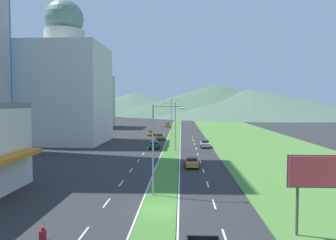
# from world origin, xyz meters

# --- Properties ---
(ground_plane) EXTENTS (600.00, 600.00, 0.00)m
(ground_plane) POSITION_xyz_m (0.00, 0.00, 0.00)
(ground_plane) COLOR #2D2D30
(grass_median) EXTENTS (3.20, 240.00, 0.06)m
(grass_median) POSITION_xyz_m (0.00, 60.00, 0.03)
(grass_median) COLOR #477F33
(grass_median) RESTS_ON ground_plane
(grass_verge_right) EXTENTS (24.00, 240.00, 0.06)m
(grass_verge_right) POSITION_xyz_m (20.60, 60.00, 0.03)
(grass_verge_right) COLOR #518438
(grass_verge_right) RESTS_ON ground_plane
(lane_dash_left_2) EXTENTS (0.16, 2.80, 0.01)m
(lane_dash_left_2) POSITION_xyz_m (-5.10, -5.43, 0.01)
(lane_dash_left_2) COLOR silver
(lane_dash_left_2) RESTS_ON ground_plane
(lane_dash_left_3) EXTENTS (0.16, 2.80, 0.01)m
(lane_dash_left_3) POSITION_xyz_m (-5.10, 1.86, 0.01)
(lane_dash_left_3) COLOR silver
(lane_dash_left_3) RESTS_ON ground_plane
(lane_dash_left_4) EXTENTS (0.16, 2.80, 0.01)m
(lane_dash_left_4) POSITION_xyz_m (-5.10, 9.15, 0.01)
(lane_dash_left_4) COLOR silver
(lane_dash_left_4) RESTS_ON ground_plane
(lane_dash_left_5) EXTENTS (0.16, 2.80, 0.01)m
(lane_dash_left_5) POSITION_xyz_m (-5.10, 16.43, 0.01)
(lane_dash_left_5) COLOR silver
(lane_dash_left_5) RESTS_ON ground_plane
(lane_dash_left_6) EXTENTS (0.16, 2.80, 0.01)m
(lane_dash_left_6) POSITION_xyz_m (-5.10, 23.72, 0.01)
(lane_dash_left_6) COLOR silver
(lane_dash_left_6) RESTS_ON ground_plane
(lane_dash_left_7) EXTENTS (0.16, 2.80, 0.01)m
(lane_dash_left_7) POSITION_xyz_m (-5.10, 31.01, 0.01)
(lane_dash_left_7) COLOR silver
(lane_dash_left_7) RESTS_ON ground_plane
(lane_dash_left_8) EXTENTS (0.16, 2.80, 0.01)m
(lane_dash_left_8) POSITION_xyz_m (-5.10, 38.29, 0.01)
(lane_dash_left_8) COLOR silver
(lane_dash_left_8) RESTS_ON ground_plane
(lane_dash_left_9) EXTENTS (0.16, 2.80, 0.01)m
(lane_dash_left_9) POSITION_xyz_m (-5.10, 45.58, 0.01)
(lane_dash_left_9) COLOR silver
(lane_dash_left_9) RESTS_ON ground_plane
(lane_dash_left_10) EXTENTS (0.16, 2.80, 0.01)m
(lane_dash_left_10) POSITION_xyz_m (-5.10, 52.86, 0.01)
(lane_dash_left_10) COLOR silver
(lane_dash_left_10) RESTS_ON ground_plane
(lane_dash_left_11) EXTENTS (0.16, 2.80, 0.01)m
(lane_dash_left_11) POSITION_xyz_m (-5.10, 60.15, 0.01)
(lane_dash_left_11) COLOR silver
(lane_dash_left_11) RESTS_ON ground_plane
(lane_dash_right_2) EXTENTS (0.16, 2.80, 0.01)m
(lane_dash_right_2) POSITION_xyz_m (5.10, -5.43, 0.01)
(lane_dash_right_2) COLOR silver
(lane_dash_right_2) RESTS_ON ground_plane
(lane_dash_right_3) EXTENTS (0.16, 2.80, 0.01)m
(lane_dash_right_3) POSITION_xyz_m (5.10, 1.86, 0.01)
(lane_dash_right_3) COLOR silver
(lane_dash_right_3) RESTS_ON ground_plane
(lane_dash_right_4) EXTENTS (0.16, 2.80, 0.01)m
(lane_dash_right_4) POSITION_xyz_m (5.10, 9.15, 0.01)
(lane_dash_right_4) COLOR silver
(lane_dash_right_4) RESTS_ON ground_plane
(lane_dash_right_5) EXTENTS (0.16, 2.80, 0.01)m
(lane_dash_right_5) POSITION_xyz_m (5.10, 16.43, 0.01)
(lane_dash_right_5) COLOR silver
(lane_dash_right_5) RESTS_ON ground_plane
(lane_dash_right_6) EXTENTS (0.16, 2.80, 0.01)m
(lane_dash_right_6) POSITION_xyz_m (5.10, 23.72, 0.01)
(lane_dash_right_6) COLOR silver
(lane_dash_right_6) RESTS_ON ground_plane
(lane_dash_right_7) EXTENTS (0.16, 2.80, 0.01)m
(lane_dash_right_7) POSITION_xyz_m (5.10, 31.01, 0.01)
(lane_dash_right_7) COLOR silver
(lane_dash_right_7) RESTS_ON ground_plane
(lane_dash_right_8) EXTENTS (0.16, 2.80, 0.01)m
(lane_dash_right_8) POSITION_xyz_m (5.10, 38.29, 0.01)
(lane_dash_right_8) COLOR silver
(lane_dash_right_8) RESTS_ON ground_plane
(lane_dash_right_9) EXTENTS (0.16, 2.80, 0.01)m
(lane_dash_right_9) POSITION_xyz_m (5.10, 45.58, 0.01)
(lane_dash_right_9) COLOR silver
(lane_dash_right_9) RESTS_ON ground_plane
(lane_dash_right_10) EXTENTS (0.16, 2.80, 0.01)m
(lane_dash_right_10) POSITION_xyz_m (5.10, 52.86, 0.01)
(lane_dash_right_10) COLOR silver
(lane_dash_right_10) RESTS_ON ground_plane
(lane_dash_right_11) EXTENTS (0.16, 2.80, 0.01)m
(lane_dash_right_11) POSITION_xyz_m (5.10, 60.15, 0.01)
(lane_dash_right_11) COLOR silver
(lane_dash_right_11) RESTS_ON ground_plane
(edge_line_median_left) EXTENTS (0.16, 240.00, 0.01)m
(edge_line_median_left) POSITION_xyz_m (-1.75, 60.00, 0.01)
(edge_line_median_left) COLOR silver
(edge_line_median_left) RESTS_ON ground_plane
(edge_line_median_right) EXTENTS (0.16, 240.00, 0.01)m
(edge_line_median_right) POSITION_xyz_m (1.75, 60.00, 0.01)
(edge_line_median_right) COLOR silver
(edge_line_median_right) RESTS_ON ground_plane
(domed_building) EXTENTS (18.59, 18.59, 33.93)m
(domed_building) POSITION_xyz_m (-25.76, 47.34, 13.47)
(domed_building) COLOR silver
(domed_building) RESTS_ON ground_plane
(midrise_colored) EXTENTS (17.68, 17.68, 20.49)m
(midrise_colored) POSITION_xyz_m (-34.43, 94.24, 10.24)
(midrise_colored) COLOR #B7B2A8
(midrise_colored) RESTS_ON ground_plane
(hill_far_left) EXTENTS (143.07, 143.07, 20.77)m
(hill_far_left) POSITION_xyz_m (-44.60, 295.34, 10.39)
(hill_far_left) COLOR #516B56
(hill_far_left) RESTS_ON ground_plane
(hill_far_center) EXTENTS (176.75, 176.75, 25.23)m
(hill_far_center) POSITION_xyz_m (31.18, 238.77, 12.62)
(hill_far_center) COLOR #47664C
(hill_far_center) RESTS_ON ground_plane
(hill_far_right) EXTENTS (185.32, 185.32, 20.24)m
(hill_far_right) POSITION_xyz_m (55.92, 221.78, 10.12)
(hill_far_right) COLOR #516B56
(hill_far_right) RESTS_ON ground_plane
(street_lamp_near) EXTENTS (3.34, 0.42, 9.33)m
(street_lamp_near) POSITION_xyz_m (-0.49, 4.29, 5.41)
(street_lamp_near) COLOR #99999E
(street_lamp_near) RESTS_ON ground_plane
(street_lamp_mid) EXTENTS (3.08, 0.32, 9.70)m
(street_lamp_mid) POSITION_xyz_m (0.50, 34.49, 5.57)
(street_lamp_mid) COLOR #99999E
(street_lamp_mid) RESTS_ON ground_plane
(street_lamp_far) EXTENTS (2.92, 0.48, 10.67)m
(street_lamp_far) POSITION_xyz_m (-0.63, 64.67, 6.06)
(street_lamp_far) COLOR #99999E
(street_lamp_far) RESTS_ON ground_plane
(billboard_roadside) EXTENTS (4.65, 0.28, 5.85)m
(billboard_roadside) POSITION_xyz_m (11.82, -5.04, 4.36)
(billboard_roadside) COLOR #4C4C51
(billboard_roadside) RESTS_ON ground_plane
(car_0) EXTENTS (2.02, 4.70, 1.52)m
(car_0) POSITION_xyz_m (-3.59, 54.57, 0.78)
(car_0) COLOR #C6842D
(car_0) RESTS_ON ground_plane
(car_1) EXTENTS (2.04, 4.55, 1.48)m
(car_1) POSITION_xyz_m (-3.65, 38.35, 0.77)
(car_1) COLOR #0C5128
(car_1) RESTS_ON ground_plane
(car_2) EXTENTS (1.91, 4.09, 1.59)m
(car_2) POSITION_xyz_m (7.05, 39.83, 0.81)
(car_2) COLOR #B2B2B7
(car_2) RESTS_ON ground_plane
(car_3) EXTENTS (1.95, 4.41, 1.45)m
(car_3) POSITION_xyz_m (-6.70, 64.27, 0.74)
(car_3) COLOR yellow
(car_3) RESTS_ON ground_plane
(car_4) EXTENTS (1.95, 4.71, 1.42)m
(car_4) POSITION_xyz_m (3.56, 19.26, 0.74)
(car_4) COLOR #C6842D
(car_4) RESTS_ON ground_plane
(car_7) EXTENTS (2.01, 4.28, 1.53)m
(car_7) POSITION_xyz_m (-3.35, 97.87, 0.78)
(car_7) COLOR yellow
(car_7) RESTS_ON ground_plane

